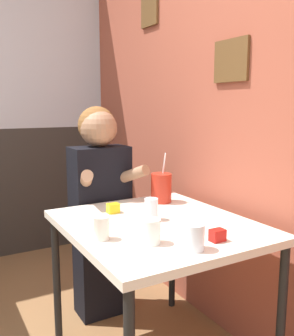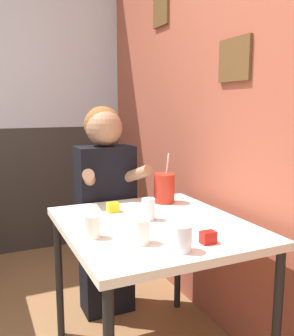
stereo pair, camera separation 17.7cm
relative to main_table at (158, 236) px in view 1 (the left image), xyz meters
name	(u,v)px [view 1 (the left image)]	position (x,y,z in m)	size (l,w,h in m)	color
brick_wall_right	(170,96)	(0.52, 0.70, 0.68)	(0.08, 4.27, 2.70)	#9E4C38
main_table	(158,236)	(0.00, 0.00, 0.00)	(0.83, 0.94, 0.74)	beige
person_seated	(100,205)	(-0.05, 0.59, 0.02)	(0.42, 0.42, 1.29)	black
cocktail_pitcher	(161,188)	(0.21, 0.31, 0.15)	(0.12, 0.12, 0.29)	#B22819
glass_near_pitcher	(194,237)	(-0.06, -0.36, 0.12)	(0.08, 0.08, 0.10)	silver
glass_center	(151,231)	(-0.17, -0.22, 0.12)	(0.08, 0.08, 0.10)	silver
glass_far_side	(101,228)	(-0.32, -0.08, 0.12)	(0.07, 0.07, 0.10)	silver
glass_by_brick	(151,209)	(-0.01, 0.05, 0.12)	(0.07, 0.07, 0.11)	silver
condiment_ketchup	(217,235)	(0.08, -0.34, 0.09)	(0.06, 0.04, 0.05)	#B7140F
condiment_mustard	(113,208)	(-0.12, 0.25, 0.09)	(0.06, 0.04, 0.05)	yellow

